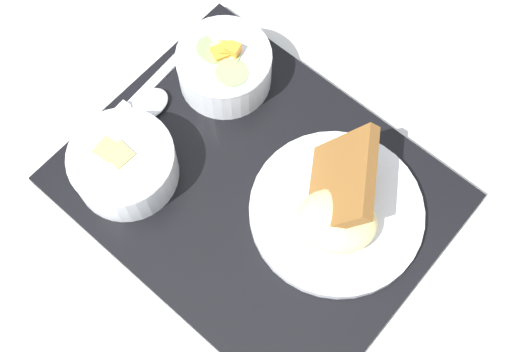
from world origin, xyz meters
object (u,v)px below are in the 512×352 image
object	(u,v)px
bowl_salad	(225,66)
bowl_soup	(123,163)
knife	(120,114)
spoon	(138,114)
plate_main	(337,209)

from	to	relation	value
bowl_salad	bowl_soup	size ratio (longest dim) A/B	0.96
knife	spoon	size ratio (longest dim) A/B	1.30
bowl_soup	plate_main	world-z (taller)	plate_main
knife	spoon	distance (m)	0.02
bowl_salad	spoon	world-z (taller)	bowl_salad
bowl_salad	bowl_soup	world-z (taller)	bowl_salad
plate_main	spoon	xyz separation A→B (m)	(-0.26, -0.03, -0.01)
bowl_salad	knife	xyz separation A→B (m)	(-0.07, -0.11, -0.03)
knife	spoon	xyz separation A→B (m)	(0.02, 0.01, 0.00)
spoon	bowl_salad	bearing A→B (deg)	-18.70
bowl_salad	knife	distance (m)	0.13
knife	spoon	world-z (taller)	same
bowl_salad	knife	bearing A→B (deg)	-122.22
bowl_salad	spoon	size ratio (longest dim) A/B	0.76
bowl_salad	plate_main	world-z (taller)	plate_main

